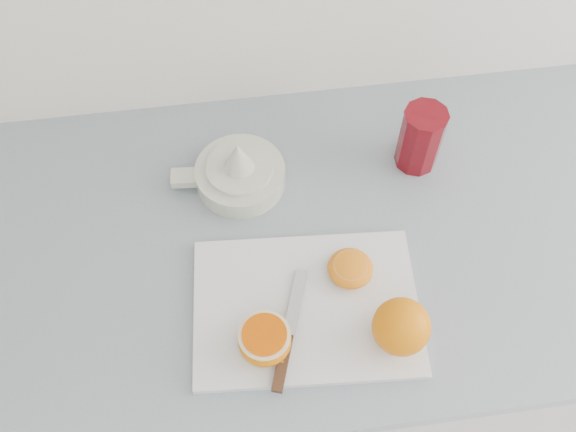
{
  "coord_description": "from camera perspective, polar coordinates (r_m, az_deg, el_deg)",
  "views": [
    {
      "loc": [
        -0.01,
        1.18,
        1.78
      ],
      "look_at": [
        0.06,
        1.69,
        0.96
      ],
      "focal_mm": 40.0,
      "sensor_mm": 36.0,
      "label": 1
    }
  ],
  "objects": [
    {
      "name": "cutting_board",
      "position": [
        0.97,
        1.63,
        -8.09
      ],
      "size": [
        0.35,
        0.26,
        0.01
      ],
      "primitive_type": "cube",
      "rotation": [
        0.0,
        0.0,
        -0.07
      ],
      "color": "silver",
      "rests_on": "counter"
    },
    {
      "name": "whole_orange",
      "position": [
        0.92,
        10.04,
        -9.67
      ],
      "size": [
        0.08,
        0.08,
        0.08
      ],
      "color": "orange",
      "rests_on": "cutting_board"
    },
    {
      "name": "citrus_juicer",
      "position": [
        1.07,
        -4.39,
        3.88
      ],
      "size": [
        0.19,
        0.15,
        0.1
      ],
      "color": "silver",
      "rests_on": "counter"
    },
    {
      "name": "red_tumbler",
      "position": [
        1.09,
        11.66,
        6.63
      ],
      "size": [
        0.07,
        0.07,
        0.12
      ],
      "color": "maroon",
      "rests_on": "counter"
    },
    {
      "name": "half_orange",
      "position": [
        0.92,
        -2.08,
        -10.98
      ],
      "size": [
        0.08,
        0.08,
        0.05
      ],
      "color": "orange",
      "rests_on": "cutting_board"
    },
    {
      "name": "counter",
      "position": [
        1.45,
        5.65,
        -9.86
      ],
      "size": [
        2.65,
        0.64,
        0.89
      ],
      "color": "silver",
      "rests_on": "ground"
    },
    {
      "name": "squeezed_shell",
      "position": [
        0.98,
        5.56,
        -4.65
      ],
      "size": [
        0.07,
        0.07,
        0.03
      ],
      "color": "orange",
      "rests_on": "cutting_board"
    },
    {
      "name": "paring_knife",
      "position": [
        0.93,
        -0.28,
        -11.98
      ],
      "size": [
        0.08,
        0.19,
        0.01
      ],
      "color": "#4D3019",
      "rests_on": "cutting_board"
    }
  ]
}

